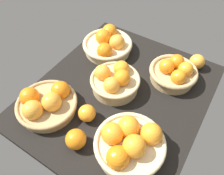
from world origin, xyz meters
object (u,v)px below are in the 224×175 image
at_px(basket_center, 115,81).
at_px(loose_orange_side_gap, 197,62).
at_px(loose_orange_back_gap, 87,113).
at_px(basket_near_right, 174,72).
at_px(basket_far_right, 108,44).
at_px(basket_near_left, 129,144).
at_px(basket_far_left, 46,103).
at_px(loose_orange_front_gap, 76,139).

relative_size(basket_center, loose_orange_side_gap, 3.02).
height_order(loose_orange_back_gap, loose_orange_side_gap, loose_orange_side_gap).
bearing_deg(basket_near_right, basket_far_right, 88.45).
bearing_deg(basket_near_left, basket_far_left, 93.33).
distance_m(basket_near_right, loose_orange_side_gap, 0.15).
bearing_deg(loose_orange_back_gap, basket_far_right, 22.05).
height_order(basket_far_left, loose_orange_side_gap, basket_far_left).
height_order(basket_near_right, loose_orange_back_gap, basket_near_right).
relative_size(basket_near_left, loose_orange_front_gap, 3.32).
distance_m(basket_far_right, loose_orange_front_gap, 0.55).
xyz_separation_m(basket_far_right, basket_near_right, (-0.01, -0.37, 0.00)).
bearing_deg(loose_orange_back_gap, loose_orange_front_gap, -162.95).
bearing_deg(basket_near_left, basket_center, 41.60).
xyz_separation_m(basket_far_left, basket_near_left, (0.02, -0.38, 0.01)).
bearing_deg(loose_orange_front_gap, loose_orange_back_gap, 17.05).
bearing_deg(basket_near_right, loose_orange_side_gap, -25.34).
height_order(basket_far_left, basket_near_right, basket_near_right).
relative_size(basket_far_left, loose_orange_back_gap, 3.57).
bearing_deg(loose_orange_front_gap, basket_near_right, -18.91).
bearing_deg(loose_orange_side_gap, loose_orange_front_gap, 159.66).
relative_size(basket_center, loose_orange_front_gap, 2.86).
distance_m(basket_center, loose_orange_side_gap, 0.42).
bearing_deg(basket_near_left, basket_near_right, 0.40).
bearing_deg(basket_center, loose_orange_side_gap, -38.68).
distance_m(basket_near_left, loose_orange_side_gap, 0.56).
distance_m(loose_orange_front_gap, loose_orange_side_gap, 0.68).
bearing_deg(basket_near_left, basket_far_right, 40.88).
bearing_deg(loose_orange_back_gap, basket_near_right, -28.06).
xyz_separation_m(basket_near_left, basket_near_right, (0.42, 0.00, -0.01)).
relative_size(basket_far_left, basket_near_right, 1.14).
bearing_deg(basket_center, basket_near_left, -138.40).
relative_size(loose_orange_back_gap, loose_orange_side_gap, 0.97).
xyz_separation_m(basket_near_right, loose_orange_back_gap, (-0.39, 0.21, -0.01)).
distance_m(basket_far_left, basket_center, 0.30).
xyz_separation_m(basket_near_left, loose_orange_side_gap, (0.55, -0.06, -0.02)).
bearing_deg(basket_near_left, loose_orange_front_gap, 115.47).
distance_m(basket_near_left, loose_orange_front_gap, 0.19).
height_order(basket_far_left, loose_orange_back_gap, basket_far_left).
relative_size(basket_near_right, loose_orange_side_gap, 3.02).
bearing_deg(loose_orange_side_gap, basket_far_right, 106.36).
relative_size(basket_near_left, loose_orange_side_gap, 3.50).
height_order(basket_near_right, basket_center, basket_center).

